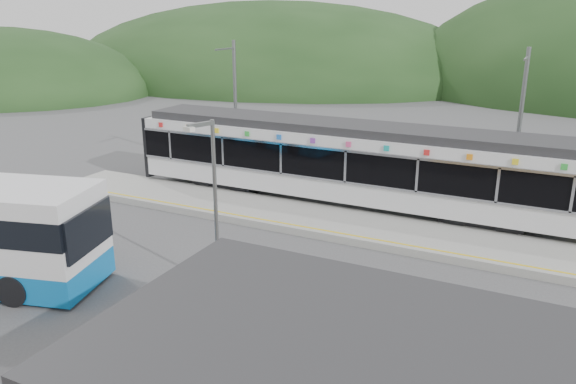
% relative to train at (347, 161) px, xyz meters
% --- Properties ---
extents(ground, '(120.00, 120.00, 0.00)m').
position_rel_train_xyz_m(ground, '(-0.29, -6.00, -2.06)').
color(ground, '#4C4C4F').
rests_on(ground, ground).
extents(hills, '(146.00, 149.00, 26.00)m').
position_rel_train_xyz_m(hills, '(5.90, -0.71, -2.06)').
color(hills, '#1E3D19').
rests_on(hills, ground).
extents(platform, '(26.00, 3.20, 0.30)m').
position_rel_train_xyz_m(platform, '(-0.29, -2.70, -1.91)').
color(platform, '#9E9E99').
rests_on(platform, ground).
extents(yellow_line, '(26.00, 0.10, 0.01)m').
position_rel_train_xyz_m(yellow_line, '(-0.29, -4.00, -1.76)').
color(yellow_line, yellow).
rests_on(yellow_line, platform).
extents(train, '(20.44, 3.01, 3.74)m').
position_rel_train_xyz_m(train, '(0.00, 0.00, 0.00)').
color(train, black).
rests_on(train, ground).
extents(catenary_mast_west, '(0.18, 1.80, 7.00)m').
position_rel_train_xyz_m(catenary_mast_west, '(-7.29, 2.56, 1.58)').
color(catenary_mast_west, slate).
rests_on(catenary_mast_west, ground).
extents(catenary_mast_east, '(0.18, 1.80, 7.00)m').
position_rel_train_xyz_m(catenary_mast_east, '(6.71, 2.56, 1.58)').
color(catenary_mast_east, slate).
rests_on(catenary_mast_east, ground).
extents(lamp_post, '(0.42, 1.01, 5.36)m').
position_rel_train_xyz_m(lamp_post, '(-0.79, -9.38, 1.15)').
color(lamp_post, slate).
rests_on(lamp_post, ground).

